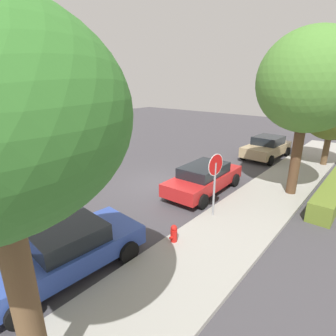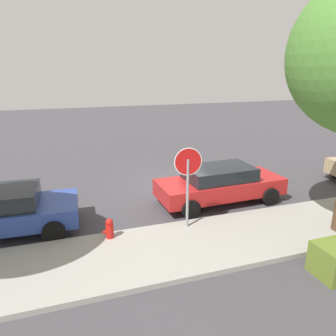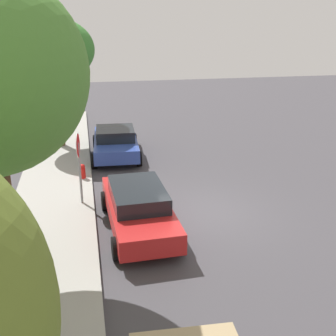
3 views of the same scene
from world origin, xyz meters
name	(u,v)px [view 1 (image 1 of 3)]	position (x,y,z in m)	size (l,w,h in m)	color
ground_plane	(161,184)	(0.00, 0.00, 0.00)	(60.00, 60.00, 0.00)	#423F44
sidewalk_curb	(251,212)	(0.00, 4.79, 0.07)	(32.00, 2.74, 0.14)	#9E9B93
stop_sign	(215,175)	(1.32, 3.82, 1.78)	(0.82, 0.12, 2.57)	gray
parked_car_red	(204,178)	(-0.62, 2.15, 0.71)	(4.64, 2.09, 1.35)	red
parked_car_blue	(64,249)	(6.50, 2.24, 0.69)	(4.41, 2.30, 1.36)	#2D479E
parked_car_tan	(267,147)	(-8.33, 2.23, 0.75)	(4.29, 2.23, 1.48)	tan
street_tree_mid_block	(310,82)	(-2.98, 5.49, 5.00)	(4.25, 4.25, 7.11)	#513823
street_tree_far	(335,107)	(-8.70, 5.69, 3.58)	(3.63, 3.63, 5.50)	brown
fire_hydrant	(174,235)	(3.64, 3.76, 0.36)	(0.30, 0.22, 0.72)	red
front_yard_hedge	(334,190)	(-3.81, 7.01, 0.39)	(6.28, 0.86, 0.78)	olive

